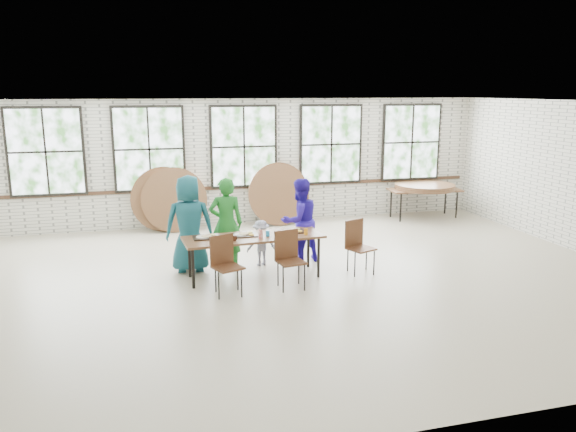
% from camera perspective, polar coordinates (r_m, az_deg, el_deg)
% --- Properties ---
extents(room, '(12.00, 12.00, 12.00)m').
position_cam_1_polar(room, '(13.53, -4.51, 6.85)').
color(room, '#B3A98F').
rests_on(room, ground).
extents(dining_table, '(2.45, 0.96, 0.74)m').
position_cam_1_polar(dining_table, '(9.68, -3.50, -2.33)').
color(dining_table, brown).
rests_on(dining_table, ground).
extents(chair_near_left, '(0.54, 0.53, 0.95)m').
position_cam_1_polar(chair_near_left, '(8.99, -6.43, -4.43)').
color(chair_near_left, '#4F2E1A').
rests_on(chair_near_left, ground).
extents(chair_near_right, '(0.48, 0.47, 0.95)m').
position_cam_1_polar(chair_near_right, '(9.23, 0.06, -3.90)').
color(chair_near_right, '#4F2E1A').
rests_on(chair_near_right, ground).
extents(chair_spare, '(0.54, 0.53, 0.95)m').
position_cam_1_polar(chair_spare, '(10.05, 7.07, -2.61)').
color(chair_spare, '#4F2E1A').
rests_on(chair_spare, ground).
extents(adult_teal, '(0.90, 0.63, 1.74)m').
position_cam_1_polar(adult_teal, '(10.12, -10.00, -0.78)').
color(adult_teal, '#1B5269').
rests_on(adult_teal, ground).
extents(adult_green, '(0.65, 0.46, 1.67)m').
position_cam_1_polar(adult_green, '(10.20, -6.31, -0.75)').
color(adult_green, '#1E7224').
rests_on(adult_green, ground).
extents(toddler, '(0.59, 0.40, 0.85)m').
position_cam_1_polar(toddler, '(10.42, -2.76, -2.74)').
color(toddler, '#111237').
rests_on(toddler, ground).
extents(adult_blue, '(0.93, 0.82, 1.60)m').
position_cam_1_polar(adult_blue, '(10.50, 1.19, -0.50)').
color(adult_blue, '#2A17A7').
rests_on(adult_blue, ground).
extents(storage_table, '(1.86, 0.92, 0.74)m').
position_cam_1_polar(storage_table, '(14.66, 13.69, 2.47)').
color(storage_table, brown).
rests_on(storage_table, ground).
extents(tabletop_clutter, '(1.96, 0.61, 0.11)m').
position_cam_1_polar(tabletop_clutter, '(9.64, -3.08, -1.93)').
color(tabletop_clutter, black).
rests_on(tabletop_clutter, dining_table).
extents(round_tops_stacked, '(1.50, 1.50, 0.13)m').
position_cam_1_polar(round_tops_stacked, '(14.64, 13.71, 2.93)').
color(round_tops_stacked, brown).
rests_on(round_tops_stacked, storage_table).
extents(round_tops_leaning, '(4.23, 0.46, 1.49)m').
position_cam_1_polar(round_tops_leaning, '(13.29, -6.38, 1.94)').
color(round_tops_leaning, brown).
rests_on(round_tops_leaning, ground).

